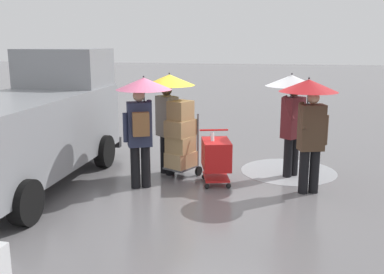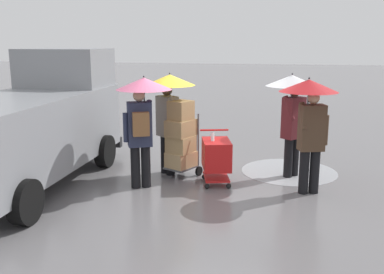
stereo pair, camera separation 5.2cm
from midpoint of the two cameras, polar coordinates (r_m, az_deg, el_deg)
The scene contains 9 objects.
ground_plane at distance 8.77m, azimuth 2.29°, elevation -6.13°, with size 90.00×90.00×0.00m, color slate.
slush_patch_under_van at distance 9.83m, azimuth 12.55°, elevation -4.33°, with size 2.05×2.05×0.01m, color #999BA0.
cargo_van_parked_right at distance 9.13m, azimuth -20.11°, elevation 1.51°, with size 2.25×5.36×2.60m.
shopping_cart_vendor at distance 8.66m, azimuth 3.33°, elevation -2.44°, with size 0.74×0.93×1.04m.
hand_dolly_boxes at distance 9.01m, azimuth -1.25°, elevation -0.09°, with size 0.76×0.85×1.60m.
pedestrian_pink_side at distance 9.08m, azimuth -2.86°, elevation 4.79°, with size 1.04×1.04×2.15m.
pedestrian_black_side at distance 8.29m, azimuth -6.29°, elevation 3.90°, with size 1.04×1.04×2.15m.
pedestrian_white_side at distance 8.19m, azimuth 15.15°, elevation 3.53°, with size 1.04×1.04×2.15m.
pedestrian_far_side at distance 9.14m, azimuth 13.00°, elevation 4.53°, with size 1.04×1.04×2.15m.
Camera 2 is at (-1.35, 8.20, 2.79)m, focal length 41.31 mm.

